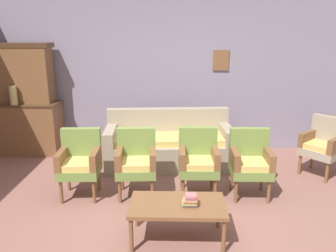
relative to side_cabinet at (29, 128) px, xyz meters
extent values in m
plane|color=#84564C|center=(2.54, -2.25, -0.47)|extent=(7.68, 7.68, 0.00)
cube|color=gray|center=(2.54, 0.38, 0.88)|extent=(6.40, 0.06, 2.70)
cube|color=brown|center=(3.44, 0.33, 1.18)|extent=(0.28, 0.02, 0.36)
cube|color=brown|center=(0.00, 0.00, -0.02)|extent=(1.10, 0.52, 0.90)
cube|color=#462D1B|center=(0.00, 0.00, 0.45)|extent=(1.16, 0.55, 0.03)
cube|color=brown|center=(0.00, 0.08, 0.94)|extent=(0.90, 0.36, 0.95)
cube|color=#462D1B|center=(0.00, 0.08, 1.45)|extent=(0.99, 0.38, 0.08)
cylinder|color=tan|center=(-0.13, -0.18, 0.63)|extent=(0.13, 0.13, 0.33)
cube|color=gray|center=(2.54, -0.57, -0.26)|extent=(2.09, 0.95, 0.42)
cube|color=gray|center=(2.52, -0.25, 0.19)|extent=(2.04, 0.31, 0.48)
cube|color=gray|center=(3.48, -0.50, 0.07)|extent=(0.22, 0.81, 0.24)
cube|color=gray|center=(1.60, -0.64, 0.07)|extent=(0.22, 0.81, 0.24)
cube|color=tan|center=(3.14, -0.56, 0.00)|extent=(0.58, 0.60, 0.10)
cube|color=tan|center=(2.54, -0.61, 0.00)|extent=(0.58, 0.60, 0.10)
cube|color=tan|center=(1.95, -0.65, 0.00)|extent=(0.58, 0.60, 0.10)
cube|color=olive|center=(1.39, -1.69, -0.09)|extent=(0.55, 0.51, 0.12)
cube|color=tan|center=(1.39, -1.71, 0.00)|extent=(0.46, 0.43, 0.10)
cube|color=olive|center=(1.38, -1.49, 0.20)|extent=(0.52, 0.13, 0.46)
cube|color=brown|center=(1.61, -1.68, 0.08)|extent=(0.11, 0.48, 0.22)
cube|color=brown|center=(1.17, -1.70, 0.08)|extent=(0.11, 0.48, 0.22)
cylinder|color=brown|center=(1.61, -1.87, -0.31)|extent=(0.04, 0.04, 0.32)
cylinder|color=brown|center=(1.19, -1.89, -0.31)|extent=(0.04, 0.04, 0.32)
cylinder|color=brown|center=(1.59, -1.49, -0.31)|extent=(0.04, 0.04, 0.32)
cylinder|color=brown|center=(1.17, -1.51, -0.31)|extent=(0.04, 0.04, 0.32)
cube|color=olive|center=(2.14, -1.65, -0.09)|extent=(0.55, 0.52, 0.12)
cube|color=tan|center=(2.14, -1.67, 0.00)|extent=(0.47, 0.44, 0.10)
cube|color=olive|center=(2.12, -1.45, 0.20)|extent=(0.53, 0.14, 0.46)
cube|color=brown|center=(2.36, -1.63, 0.08)|extent=(0.11, 0.48, 0.22)
cube|color=brown|center=(1.92, -1.66, 0.08)|extent=(0.11, 0.48, 0.22)
cylinder|color=brown|center=(2.36, -1.82, -0.31)|extent=(0.04, 0.04, 0.32)
cylinder|color=brown|center=(1.94, -1.85, -0.31)|extent=(0.04, 0.04, 0.32)
cylinder|color=brown|center=(2.33, -1.44, -0.31)|extent=(0.04, 0.04, 0.32)
cylinder|color=brown|center=(1.91, -1.47, -0.31)|extent=(0.04, 0.04, 0.32)
cube|color=olive|center=(2.96, -1.59, -0.09)|extent=(0.53, 0.49, 0.12)
cube|color=tan|center=(2.96, -1.61, 0.00)|extent=(0.45, 0.42, 0.10)
cube|color=olive|center=(2.96, -1.39, 0.20)|extent=(0.52, 0.11, 0.46)
cube|color=brown|center=(3.18, -1.59, 0.08)|extent=(0.09, 0.48, 0.22)
cube|color=brown|center=(2.74, -1.60, 0.08)|extent=(0.09, 0.48, 0.22)
cylinder|color=brown|center=(3.17, -1.78, -0.31)|extent=(0.04, 0.04, 0.32)
cylinder|color=brown|center=(2.75, -1.79, -0.31)|extent=(0.04, 0.04, 0.32)
cylinder|color=brown|center=(3.17, -1.40, -0.31)|extent=(0.04, 0.04, 0.32)
cylinder|color=brown|center=(2.75, -1.41, -0.31)|extent=(0.04, 0.04, 0.32)
cube|color=olive|center=(3.65, -1.62, -0.09)|extent=(0.52, 0.48, 0.12)
cube|color=tan|center=(3.65, -1.64, 0.00)|extent=(0.44, 0.41, 0.10)
cube|color=olive|center=(3.65, -1.42, 0.20)|extent=(0.52, 0.10, 0.46)
cube|color=brown|center=(3.87, -1.62, 0.08)|extent=(0.08, 0.48, 0.22)
cube|color=brown|center=(3.43, -1.62, 0.08)|extent=(0.08, 0.48, 0.22)
cylinder|color=brown|center=(3.86, -1.81, -0.31)|extent=(0.04, 0.04, 0.32)
cylinder|color=brown|center=(3.44, -1.81, -0.31)|extent=(0.04, 0.04, 0.32)
cylinder|color=brown|center=(3.86, -1.43, -0.31)|extent=(0.04, 0.04, 0.32)
cylinder|color=brown|center=(3.44, -1.43, -0.31)|extent=(0.04, 0.04, 0.32)
cube|color=gray|center=(4.86, -0.89, -0.09)|extent=(0.71, 0.71, 0.12)
cube|color=tan|center=(4.85, -0.90, 0.00)|extent=(0.60, 0.60, 0.10)
cube|color=gray|center=(5.01, -0.75, 0.20)|extent=(0.43, 0.45, 0.46)
cube|color=brown|center=(4.71, -0.72, 0.08)|extent=(0.41, 0.38, 0.22)
cylinder|color=brown|center=(4.86, -1.17, -0.31)|extent=(0.04, 0.04, 0.32)
cylinder|color=brown|center=(4.58, -0.86, -0.31)|extent=(0.04, 0.04, 0.32)
cylinder|color=brown|center=(4.86, -0.60, -0.31)|extent=(0.04, 0.04, 0.32)
cube|color=brown|center=(2.68, -2.63, -0.07)|extent=(1.00, 0.56, 0.04)
cylinder|color=brown|center=(2.22, -2.39, -0.28)|extent=(0.04, 0.04, 0.38)
cylinder|color=brown|center=(3.14, -2.39, -0.28)|extent=(0.04, 0.04, 0.38)
cylinder|color=brown|center=(2.22, -2.87, -0.28)|extent=(0.04, 0.04, 0.38)
cylinder|color=brown|center=(3.14, -2.87, -0.28)|extent=(0.04, 0.04, 0.38)
cube|color=slate|center=(2.81, -2.67, -0.03)|extent=(0.16, 0.08, 0.02)
cube|color=tan|center=(2.81, -2.67, -0.01)|extent=(0.15, 0.11, 0.02)
cube|color=#A28264|center=(2.81, -2.68, 0.01)|extent=(0.11, 0.08, 0.02)
cube|color=#DC7B64|center=(2.81, -2.68, 0.03)|extent=(0.14, 0.10, 0.02)
cube|color=brown|center=(2.81, -2.68, 0.05)|extent=(0.10, 0.10, 0.02)
cube|color=#D4626C|center=(2.82, -2.68, 0.07)|extent=(0.11, 0.10, 0.03)
cylinder|color=brown|center=(5.39, -0.10, -0.09)|extent=(0.21, 0.21, 0.75)
camera|label=1|loc=(2.68, -5.80, 1.69)|focal=36.20mm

